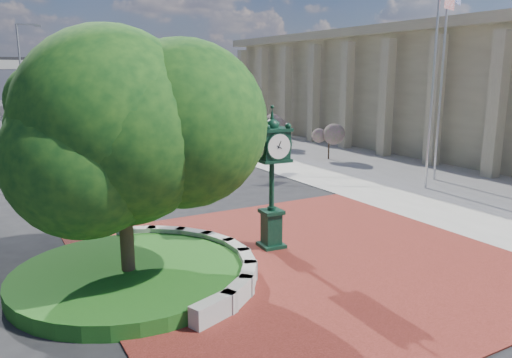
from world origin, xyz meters
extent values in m
plane|color=black|center=(0.00, 0.00, 0.00)|extent=(200.00, 200.00, 0.00)
cube|color=maroon|center=(0.00, -1.00, 0.02)|extent=(12.00, 12.00, 0.04)
cube|color=#9E9B93|center=(16.00, 10.00, 0.02)|extent=(20.00, 50.00, 0.04)
cube|color=#9E9B93|center=(-3.91, -3.01, 0.27)|extent=(1.29, 0.76, 0.54)
cube|color=#9E9B93|center=(-3.05, -2.54, 0.27)|extent=(1.20, 1.04, 0.54)
cube|color=#9E9B93|center=(-2.38, -1.84, 0.27)|extent=(1.00, 1.22, 0.54)
cube|color=#9E9B93|center=(-1.95, -0.96, 0.27)|extent=(0.71, 1.30, 0.54)
cube|color=#9E9B93|center=(-1.80, 0.00, 0.27)|extent=(0.35, 1.25, 0.54)
cube|color=#9E9B93|center=(-1.95, 0.96, 0.27)|extent=(0.71, 1.30, 0.54)
cube|color=#9E9B93|center=(-2.38, 1.84, 0.27)|extent=(1.00, 1.22, 0.54)
cube|color=#9E9B93|center=(-3.05, 2.54, 0.27)|extent=(1.20, 1.04, 0.54)
cube|color=#9E9B93|center=(-3.91, 3.01, 0.27)|extent=(1.29, 0.76, 0.54)
cylinder|color=#1D4714|center=(-5.00, 0.00, 0.20)|extent=(6.10, 6.10, 0.40)
cube|color=tan|center=(24.00, 12.00, 4.00)|extent=(15.00, 42.00, 8.00)
cube|color=tan|center=(24.00, 12.00, 8.30)|extent=(17.00, 44.00, 0.60)
cube|color=black|center=(16.80, 12.00, 4.00)|extent=(0.30, 40.00, 5.50)
cube|color=#9E9B93|center=(0.00, 70.00, 6.50)|extent=(90.00, 12.00, 1.20)
cube|color=black|center=(0.00, 70.00, 7.30)|extent=(90.00, 12.00, 0.40)
cylinder|color=#9E9B93|center=(5.00, 70.00, 3.00)|extent=(1.80, 1.80, 6.00)
cylinder|color=#9E9B93|center=(25.00, 70.00, 3.00)|extent=(1.80, 1.80, 6.00)
cylinder|color=#38281C|center=(-5.00, 0.00, 1.08)|extent=(0.36, 0.36, 2.17)
sphere|color=#0F3813|center=(-5.00, 0.00, 3.73)|extent=(5.20, 5.20, 5.20)
cylinder|color=#38281C|center=(-4.00, 18.00, 0.96)|extent=(0.36, 0.36, 1.92)
sphere|color=#0F3813|center=(-4.00, 18.00, 3.25)|extent=(4.40, 4.40, 4.40)
cube|color=black|center=(-0.28, 0.47, 0.08)|extent=(0.79, 0.79, 0.15)
cube|color=black|center=(-0.28, 0.47, 0.66)|extent=(0.55, 0.55, 1.03)
cube|color=black|center=(-0.28, 0.47, 1.20)|extent=(0.69, 0.69, 0.11)
cylinder|color=black|center=(-0.28, 0.47, 2.06)|extent=(0.16, 0.16, 1.60)
cube|color=black|center=(-0.28, 0.47, 3.34)|extent=(0.89, 0.89, 0.85)
cylinder|color=white|center=(-0.30, 0.03, 3.34)|extent=(0.75, 0.10, 0.75)
cylinder|color=white|center=(-0.26, 0.91, 3.34)|extent=(0.75, 0.10, 0.75)
cylinder|color=white|center=(-0.72, 0.49, 3.34)|extent=(0.10, 0.75, 0.75)
cylinder|color=white|center=(0.16, 0.44, 3.34)|extent=(0.10, 0.75, 0.75)
sphere|color=black|center=(-0.28, 0.47, 3.92)|extent=(0.41, 0.41, 0.41)
cone|color=black|center=(-0.28, 0.47, 4.23)|extent=(0.17, 0.17, 0.47)
imported|color=#510D0B|center=(3.52, 39.81, 0.72)|extent=(1.88, 4.30, 1.44)
cylinder|color=silver|center=(10.50, 3.87, 4.71)|extent=(0.11, 0.11, 9.43)
cylinder|color=silver|center=(12.42, 5.03, 4.99)|extent=(0.12, 0.12, 9.97)
cylinder|color=slate|center=(0.56, 29.00, 4.11)|extent=(0.15, 0.15, 8.22)
cube|color=slate|center=(1.35, 28.80, 8.22)|extent=(1.63, 0.54, 0.11)
cube|color=slate|center=(2.06, 28.62, 8.13)|extent=(0.50, 0.33, 0.14)
cylinder|color=slate|center=(-3.68, 41.23, 4.96)|extent=(0.18, 0.18, 9.92)
cube|color=slate|center=(-2.72, 41.00, 9.92)|extent=(1.97, 0.62, 0.13)
cube|color=slate|center=(-1.86, 40.80, 9.81)|extent=(0.60, 0.40, 0.17)
cylinder|color=#38281C|center=(11.45, 12.70, 0.60)|extent=(0.10, 0.10, 1.20)
sphere|color=#AD568B|center=(11.45, 12.70, 1.60)|extent=(1.20, 1.20, 1.20)
cylinder|color=#38281C|center=(11.59, 18.95, 0.60)|extent=(0.10, 0.10, 1.20)
sphere|color=#AD568B|center=(11.59, 18.95, 1.60)|extent=(1.20, 1.20, 1.20)
cylinder|color=#38281C|center=(13.09, 23.42, 0.60)|extent=(0.10, 0.10, 1.20)
sphere|color=#AD568B|center=(13.09, 23.42, 1.60)|extent=(1.20, 1.20, 1.20)
camera|label=1|loc=(-8.19, -12.47, 5.52)|focal=35.00mm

